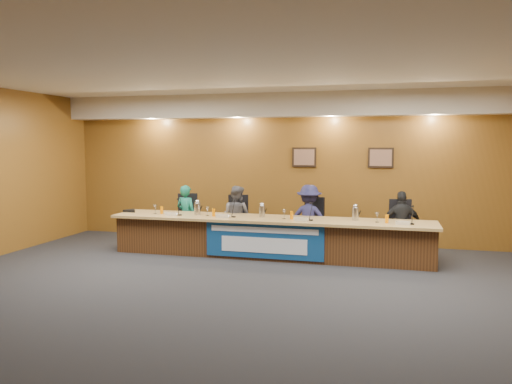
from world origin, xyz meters
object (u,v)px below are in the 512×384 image
banner (264,241)px  panelist_a (186,215)px  carafe_left (197,209)px  carafe_mid (262,211)px  dais_body (269,238)px  office_chair_a (188,222)px  panelist_d (402,225)px  speakerphone (131,211)px  carafe_right (355,214)px  office_chair_d (401,231)px  panelist_b (237,217)px  office_chair_b (238,224)px  office_chair_c (310,227)px  panelist_c (309,219)px

banner → panelist_a: size_ratio=1.72×
carafe_left → carafe_mid: 1.30m
dais_body → office_chair_a: size_ratio=12.50×
panelist_d → office_chair_a: size_ratio=2.62×
speakerphone → carafe_right: bearing=0.3°
panelist_a → carafe_right: 3.57m
panelist_a → office_chair_a: 0.19m
office_chair_a → office_chair_d: bearing=-23.7°
panelist_b → office_chair_b: 0.19m
office_chair_c → carafe_right: (0.92, -0.61, 0.39)m
panelist_b → panelist_d: 3.24m
panelist_a → panelist_b: size_ratio=0.99×
office_chair_c → carafe_mid: (-0.82, -0.64, 0.38)m
panelist_b → office_chair_a: 1.12m
office_chair_d → carafe_left: 3.94m
panelist_a → speakerphone: bearing=42.8°
panelist_a → speakerphone: panelist_a is taller
dais_body → panelist_a: size_ratio=4.69×
banner → office_chair_d: banner is taller
carafe_mid → carafe_right: 1.74m
dais_body → speakerphone: (-2.91, 0.01, 0.43)m
office_chair_d → speakerphone: 5.39m
panelist_d → carafe_mid: size_ratio=5.78×
office_chair_b → panelist_c: bearing=-18.9°
panelist_a → panelist_d: size_ratio=1.02×
office_chair_b → panelist_b: bearing=-105.0°
panelist_b → office_chair_c: 1.50m
panelist_b → panelist_c: size_ratio=0.96×
panelist_d → office_chair_b: panelist_d is taller
carafe_left → panelist_c: bearing=15.4°
carafe_left → carafe_right: bearing=1.3°
office_chair_a → carafe_right: 3.60m
panelist_d → office_chair_d: (0.00, 0.10, -0.15)m
panelist_d → office_chair_c: 1.76m
panelist_b → carafe_mid: size_ratio=5.92×
dais_body → carafe_left: bearing=-178.8°
banner → office_chair_b: banner is taller
office_chair_b → carafe_left: bearing=-147.3°
panelist_c → carafe_mid: size_ratio=6.15×
dais_body → office_chair_d: bearing=15.1°
banner → carafe_mid: carafe_mid is taller
office_chair_c → speakerphone: size_ratio=1.50×
carafe_right → banner: bearing=-164.1°
office_chair_c → office_chair_d: same height
banner → carafe_right: bearing=15.9°
panelist_b → office_chair_a: panelist_b is taller
office_chair_b → speakerphone: bearing=-178.1°
dais_body → speakerphone: 2.94m
office_chair_c → office_chair_d: (1.75, 0.00, 0.00)m
dais_body → panelist_a: 2.02m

